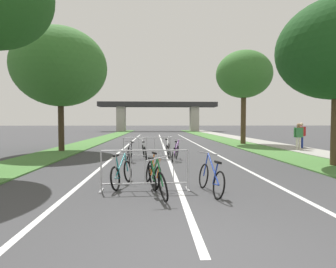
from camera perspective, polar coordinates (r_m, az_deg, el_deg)
name	(u,v)px	position (r m, az deg, el deg)	size (l,w,h in m)	color
ground_plane	(206,260)	(3.83, 7.93, -24.71)	(300.00, 300.00, 0.00)	#3D3D3F
grass_verge_left	(101,139)	(29.15, -13.79, -1.03)	(2.46, 61.62, 0.05)	#477A38
grass_verge_right	(219,139)	(29.42, 10.66, -0.97)	(2.46, 61.62, 0.05)	#477A38
sidewalk_path_right	(241,138)	(30.05, 15.00, -0.91)	(2.21, 61.62, 0.08)	#9E9B93
lane_stripe_center	(163,145)	(21.26, -1.05, -2.28)	(0.14, 35.65, 0.01)	silver
lane_stripe_right_lane	(198,145)	(21.51, 6.25, -2.24)	(0.14, 35.65, 0.01)	silver
lane_stripe_left_lane	(128,145)	(21.35, -8.41, -2.28)	(0.14, 35.65, 0.01)	silver
overpass_bridge	(158,109)	(54.34, -2.13, 5.15)	(23.29, 3.40, 5.77)	#2D2D30
tree_left_maple_mid	(60,67)	(17.84, -21.64, 12.85)	(5.47, 5.47, 7.36)	#3D2D1E
tree_right_cypress_far	(244,75)	(22.91, 15.59, 11.86)	(4.39, 4.39, 7.44)	#4C3823
crowd_barrier_nearest	(145,170)	(7.07, -4.85, -7.59)	(2.29, 0.51, 1.05)	#ADADB2
crowd_barrier_second	(147,148)	(12.98, -4.48, -3.01)	(2.29, 0.52, 1.05)	#ADADB2
bicycle_purple_0	(176,152)	(12.62, 1.59, -3.86)	(0.66, 1.70, 0.96)	black
bicycle_white_1	(169,150)	(13.58, 0.12, -3.35)	(0.51, 1.68, 1.03)	black
bicycle_orange_2	(153,173)	(7.59, -3.17, -8.16)	(0.70, 1.67, 0.91)	black
bicycle_green_3	(157,180)	(6.54, -2.34, -9.65)	(0.56, 1.65, 1.01)	black
bicycle_blue_4	(211,178)	(6.87, 8.98, -9.15)	(0.53, 1.76, 0.99)	black
bicycle_black_5	(129,153)	(12.53, -8.08, -4.00)	(0.48, 1.67, 0.91)	black
bicycle_teal_6	(122,173)	(7.65, -9.67, -8.11)	(0.51, 1.68, 0.91)	black
bicycle_silver_7	(144,151)	(13.45, -4.99, -3.54)	(0.58, 1.71, 0.98)	black
pedestrian_pushing_bike	(301,133)	(19.82, 26.10, 0.19)	(0.62, 0.37, 1.74)	navy
pedestrian_waiting	(299,134)	(18.46, 25.65, -0.02)	(0.61, 0.32, 1.70)	beige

